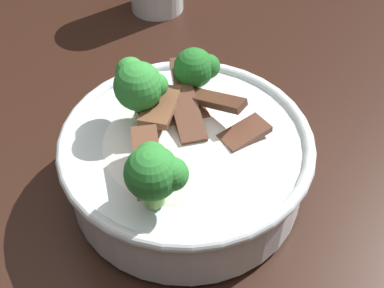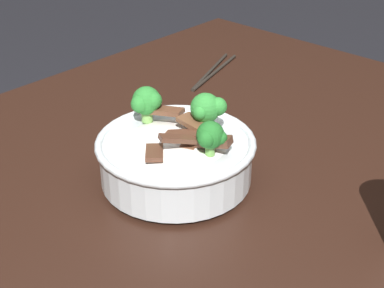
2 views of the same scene
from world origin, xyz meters
The scene contains 2 objects.
dining_table centered at (0.00, 0.00, 0.63)m, with size 1.42×0.95×0.75m.
rice_bowl centered at (-0.02, 0.03, 0.80)m, with size 0.24×0.24×0.14m.
Camera 1 is at (0.04, -0.30, 1.16)m, focal length 47.29 mm.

